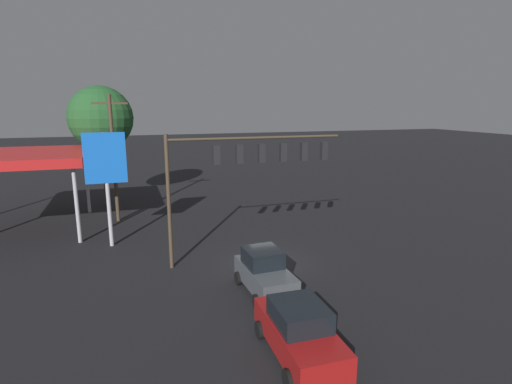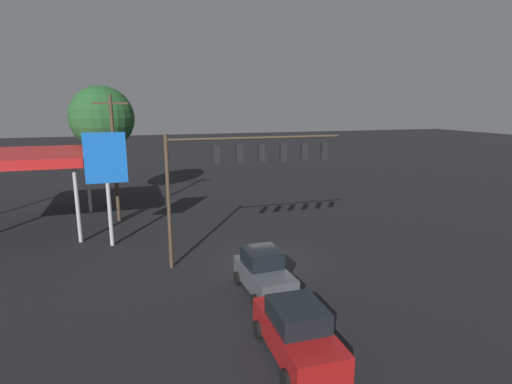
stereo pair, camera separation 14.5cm
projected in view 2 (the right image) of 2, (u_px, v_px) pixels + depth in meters
ground_plane at (267, 263)px, 21.66m from camera, size 200.00×200.00×0.00m
traffic_signal_assembly at (248, 161)px, 21.20m from camera, size 9.61×0.43×6.99m
utility_pole at (114, 156)px, 28.62m from camera, size 2.40×0.26×9.12m
gas_station_canopy at (16, 158)px, 26.31m from camera, size 9.01×8.78×5.33m
price_sign at (106, 164)px, 23.33m from camera, size 2.36×0.27×6.85m
hatchback_crossing at (264, 272)px, 18.13m from camera, size 2.11×3.88×1.97m
sedan_far at (297, 331)px, 13.40m from camera, size 2.12×4.43×1.93m
street_tree at (102, 118)px, 33.14m from camera, size 5.26×5.26×9.98m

